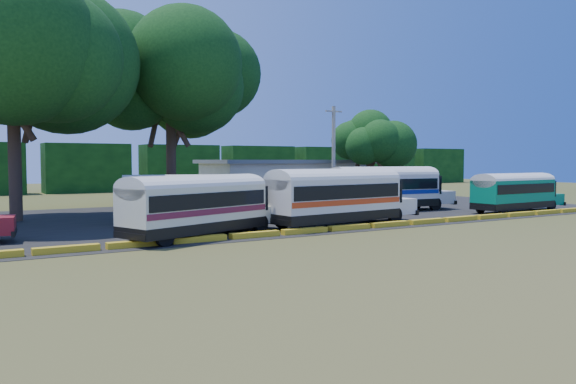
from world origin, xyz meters
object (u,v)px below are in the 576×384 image
bus_white_red (337,194)px  bus_teal (515,190)px  tree_west (12,42)px  bus_cream_west (199,202)px

bus_white_red → bus_teal: bearing=-4.9°
bus_teal → tree_west: bearing=156.4°
bus_cream_west → bus_white_red: size_ratio=0.93×
tree_west → bus_cream_west: bearing=-62.3°
tree_west → bus_white_red: bearing=-39.1°
bus_cream_west → bus_teal: 25.89m
bus_teal → tree_west: 36.59m
bus_white_red → tree_west: 22.71m
bus_white_red → bus_teal: bus_white_red is taller
bus_teal → tree_west: (-32.94, 12.64, 9.70)m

